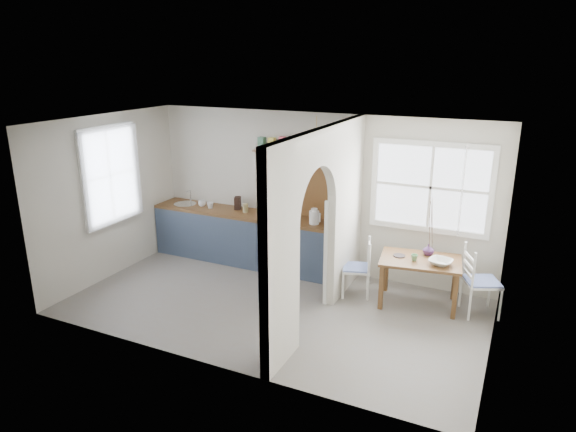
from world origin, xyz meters
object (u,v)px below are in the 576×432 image
at_px(chair_left, 356,267).
at_px(chair_right, 482,281).
at_px(vase, 428,250).
at_px(kettle, 314,216).
at_px(dining_table, 419,282).

height_order(chair_left, chair_right, chair_right).
relative_size(chair_left, vase, 5.32).
bearing_deg(chair_left, kettle, -129.85).
bearing_deg(dining_table, chair_right, -3.48).
bearing_deg(vase, chair_left, -163.07).
bearing_deg(kettle, vase, 5.56).
height_order(chair_left, vase, chair_left).
height_order(dining_table, vase, vase).
xyz_separation_m(dining_table, chair_left, (-0.91, -0.08, 0.09)).
distance_m(chair_right, vase, 0.83).
distance_m(dining_table, vase, 0.48).
distance_m(dining_table, chair_right, 0.85).
relative_size(dining_table, kettle, 4.42).
distance_m(chair_left, kettle, 1.07).
bearing_deg(chair_right, chair_left, 70.68).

